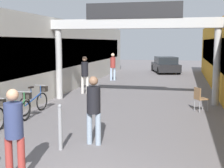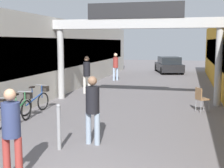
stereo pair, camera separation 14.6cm
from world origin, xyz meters
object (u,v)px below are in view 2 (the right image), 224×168
cafe_chair_wood_nearer (201,97)px  parked_car_black (169,65)px  bicycle_blue_farthest (36,100)px  pedestrian_companion (93,106)px  pedestrian_carrying_crate (87,72)px  bollard_post_metal (59,127)px  bicycle_green_third (20,110)px  pedestrian_elderly_walking (116,65)px  pedestrian_with_dog (11,128)px

cafe_chair_wood_nearer → parked_car_black: (-2.05, 14.44, 0.10)m
bicycle_blue_farthest → parked_car_black: (3.73, 15.95, 0.21)m
pedestrian_companion → pedestrian_carrying_crate: pedestrian_carrying_crate is taller
bollard_post_metal → bicycle_green_third: bearing=137.8°
parked_car_black → pedestrian_companion: bearing=-92.1°
bicycle_green_third → bollard_post_metal: bollard_post_metal is taller
pedestrian_carrying_crate → parked_car_black: bearing=74.2°
bicycle_blue_farthest → parked_car_black: size_ratio=0.39×
bicycle_green_third → cafe_chair_wood_nearer: 6.33m
pedestrian_companion → pedestrian_elderly_walking: size_ratio=0.95×
pedestrian_elderly_walking → cafe_chair_wood_nearer: bearing=-58.5°
parked_car_black → pedestrian_elderly_walking: bearing=-117.2°
bollard_post_metal → cafe_chair_wood_nearer: (3.40, 4.99, -0.02)m
pedestrian_companion → cafe_chair_wood_nearer: 5.22m
pedestrian_elderly_walking → pedestrian_companion: bearing=-79.3°
pedestrian_companion → parked_car_black: (0.69, 18.87, -0.34)m
pedestrian_carrying_crate → bicycle_green_third: (-0.22, -5.94, -0.63)m
pedestrian_with_dog → bicycle_blue_farthest: bearing=112.9°
cafe_chair_wood_nearer → pedestrian_companion: bearing=-121.8°
pedestrian_elderly_walking → bicycle_green_third: 11.46m
pedestrian_with_dog → pedestrian_elderly_walking: (-1.54, 15.04, 0.07)m
pedestrian_with_dog → parked_car_black: pedestrian_with_dog is taller
pedestrian_elderly_walking → cafe_chair_wood_nearer: (5.15, -8.40, -0.50)m
pedestrian_with_dog → pedestrian_companion: 2.38m
pedestrian_with_dog → bollard_post_metal: size_ratio=1.54×
pedestrian_with_dog → pedestrian_elderly_walking: 15.12m
pedestrian_companion → parked_car_black: bearing=87.9°
parked_car_black → bicycle_blue_farthest: bearing=-103.2°
pedestrian_carrying_crate → cafe_chair_wood_nearer: 6.08m
pedestrian_companion → bicycle_blue_farthest: 4.25m
pedestrian_with_dog → bollard_post_metal: pedestrian_with_dog is taller
pedestrian_carrying_crate → bicycle_green_third: 5.98m
pedestrian_carrying_crate → parked_car_black: size_ratio=0.43×
pedestrian_elderly_walking → parked_car_black: 6.81m
pedestrian_elderly_walking → cafe_chair_wood_nearer: size_ratio=2.02×
bicycle_blue_farthest → cafe_chair_wood_nearer: 5.98m
pedestrian_carrying_crate → parked_car_black: 12.01m
pedestrian_elderly_walking → cafe_chair_wood_nearer: 9.86m
cafe_chair_wood_nearer → parked_car_black: bearing=98.1°
pedestrian_carrying_crate → pedestrian_companion: bearing=-70.6°
parked_car_black → cafe_chair_wood_nearer: bearing=-81.9°
pedestrian_carrying_crate → pedestrian_elderly_walking: (0.17, 5.50, -0.03)m
bollard_post_metal → pedestrian_with_dog: bearing=-97.4°
cafe_chair_wood_nearer → parked_car_black: size_ratio=0.21×
pedestrian_carrying_crate → bicycle_green_third: pedestrian_carrying_crate is taller
pedestrian_carrying_crate → pedestrian_elderly_walking: size_ratio=1.02×
bicycle_blue_farthest → parked_car_black: 16.39m
pedestrian_with_dog → pedestrian_companion: pedestrian_companion is taller
pedestrian_elderly_walking → bicycle_blue_farthest: pedestrian_elderly_walking is taller
bicycle_blue_farthest → cafe_chair_wood_nearer: size_ratio=1.88×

